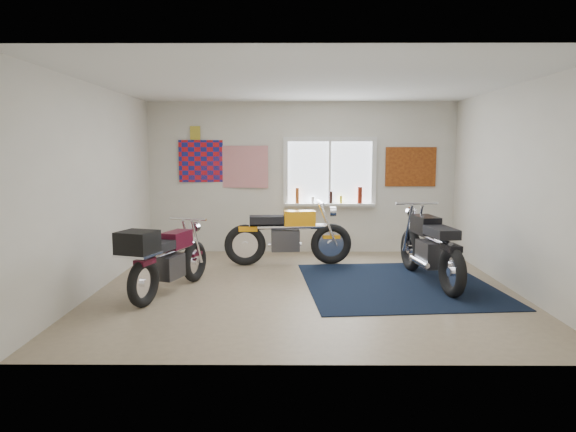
{
  "coord_description": "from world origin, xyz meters",
  "views": [
    {
      "loc": [
        -0.19,
        -6.74,
        1.85
      ],
      "look_at": [
        -0.24,
        0.4,
        0.93
      ],
      "focal_mm": 32.0,
      "sensor_mm": 36.0,
      "label": 1
    }
  ],
  "objects_px": {
    "navy_rug": "(397,284)",
    "maroon_tourer": "(165,259)",
    "black_chrome_bike": "(430,249)",
    "yellow_triumph": "(288,237)"
  },
  "relations": [
    {
      "from": "black_chrome_bike",
      "to": "maroon_tourer",
      "type": "bearing_deg",
      "value": 93.65
    },
    {
      "from": "navy_rug",
      "to": "maroon_tourer",
      "type": "bearing_deg",
      "value": -169.81
    },
    {
      "from": "yellow_triumph",
      "to": "black_chrome_bike",
      "type": "bearing_deg",
      "value": -34.0
    },
    {
      "from": "maroon_tourer",
      "to": "black_chrome_bike",
      "type": "bearing_deg",
      "value": -61.11
    },
    {
      "from": "yellow_triumph",
      "to": "maroon_tourer",
      "type": "xyz_separation_m",
      "value": [
        -1.55,
        -1.81,
        0.03
      ]
    },
    {
      "from": "navy_rug",
      "to": "yellow_triumph",
      "type": "height_order",
      "value": "yellow_triumph"
    },
    {
      "from": "black_chrome_bike",
      "to": "maroon_tourer",
      "type": "distance_m",
      "value": 3.61
    },
    {
      "from": "black_chrome_bike",
      "to": "yellow_triumph",
      "type": "bearing_deg",
      "value": 53.18
    },
    {
      "from": "yellow_triumph",
      "to": "black_chrome_bike",
      "type": "relative_size",
      "value": 0.98
    },
    {
      "from": "black_chrome_bike",
      "to": "navy_rug",
      "type": "bearing_deg",
      "value": 98.61
    }
  ]
}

